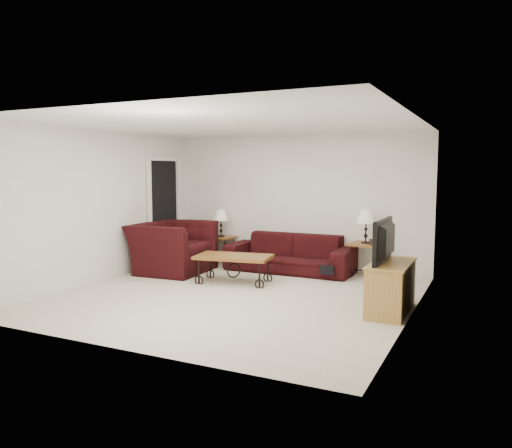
{
  "coord_description": "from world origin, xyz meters",
  "views": [
    {
      "loc": [
        3.42,
        -6.4,
        1.83
      ],
      "look_at": [
        0.0,
        0.7,
        1.0
      ],
      "focal_mm": 35.15,
      "sensor_mm": 36.0,
      "label": 1
    }
  ],
  "objects_px": {
    "armchair": "(173,247)",
    "tv_stand": "(391,287)",
    "backpack": "(329,266)",
    "television": "(391,241)",
    "coffee_table": "(234,269)",
    "side_table_left": "(221,250)",
    "side_table_right": "(365,260)",
    "lamp_right": "(366,226)",
    "sofa": "(290,253)",
    "lamp_left": "(221,223)"
  },
  "relations": [
    {
      "from": "armchair",
      "to": "tv_stand",
      "type": "bearing_deg",
      "value": -107.05
    },
    {
      "from": "backpack",
      "to": "television",
      "type": "bearing_deg",
      "value": -26.62
    },
    {
      "from": "coffee_table",
      "to": "backpack",
      "type": "distance_m",
      "value": 1.62
    },
    {
      "from": "backpack",
      "to": "armchair",
      "type": "bearing_deg",
      "value": -145.34
    },
    {
      "from": "side_table_left",
      "to": "backpack",
      "type": "xyz_separation_m",
      "value": [
        2.41,
        -0.55,
        -0.03
      ]
    },
    {
      "from": "side_table_right",
      "to": "lamp_right",
      "type": "relative_size",
      "value": 1.0
    },
    {
      "from": "armchair",
      "to": "television",
      "type": "height_order",
      "value": "television"
    },
    {
      "from": "side_table_right",
      "to": "tv_stand",
      "type": "bearing_deg",
      "value": -68.2
    },
    {
      "from": "sofa",
      "to": "television",
      "type": "relative_size",
      "value": 2.37
    },
    {
      "from": "side_table_right",
      "to": "sofa",
      "type": "bearing_deg",
      "value": -172.4
    },
    {
      "from": "lamp_right",
      "to": "television",
      "type": "relative_size",
      "value": 0.6
    },
    {
      "from": "armchair",
      "to": "sofa",
      "type": "bearing_deg",
      "value": -67.83
    },
    {
      "from": "sofa",
      "to": "lamp_left",
      "type": "xyz_separation_m",
      "value": [
        -1.54,
        0.18,
        0.47
      ]
    },
    {
      "from": "side_table_right",
      "to": "armchair",
      "type": "relative_size",
      "value": 0.42
    },
    {
      "from": "side_table_left",
      "to": "coffee_table",
      "type": "bearing_deg",
      "value": -53.77
    },
    {
      "from": "side_table_right",
      "to": "tv_stand",
      "type": "relative_size",
      "value": 0.54
    },
    {
      "from": "side_table_right",
      "to": "television",
      "type": "bearing_deg",
      "value": -68.68
    },
    {
      "from": "side_table_left",
      "to": "television",
      "type": "height_order",
      "value": "television"
    },
    {
      "from": "lamp_right",
      "to": "side_table_left",
      "type": "bearing_deg",
      "value": 180.0
    },
    {
      "from": "side_table_left",
      "to": "tv_stand",
      "type": "bearing_deg",
      "value": -29.23
    },
    {
      "from": "side_table_left",
      "to": "lamp_right",
      "type": "height_order",
      "value": "lamp_right"
    },
    {
      "from": "side_table_left",
      "to": "armchair",
      "type": "bearing_deg",
      "value": -108.84
    },
    {
      "from": "lamp_left",
      "to": "tv_stand",
      "type": "relative_size",
      "value": 0.49
    },
    {
      "from": "sofa",
      "to": "tv_stand",
      "type": "bearing_deg",
      "value": -41.1
    },
    {
      "from": "television",
      "to": "backpack",
      "type": "xyz_separation_m",
      "value": [
        -1.29,
        1.53,
        -0.7
      ]
    },
    {
      "from": "side_table_right",
      "to": "television",
      "type": "relative_size",
      "value": 0.6
    },
    {
      "from": "side_table_left",
      "to": "lamp_right",
      "type": "distance_m",
      "value": 2.95
    },
    {
      "from": "armchair",
      "to": "backpack",
      "type": "xyz_separation_m",
      "value": [
        2.8,
        0.56,
        -0.22
      ]
    },
    {
      "from": "lamp_right",
      "to": "coffee_table",
      "type": "height_order",
      "value": "lamp_right"
    },
    {
      "from": "coffee_table",
      "to": "side_table_right",
      "type": "bearing_deg",
      "value": 38.41
    },
    {
      "from": "sofa",
      "to": "lamp_left",
      "type": "height_order",
      "value": "lamp_left"
    },
    {
      "from": "sofa",
      "to": "backpack",
      "type": "xyz_separation_m",
      "value": [
        0.87,
        -0.37,
        -0.1
      ]
    },
    {
      "from": "armchair",
      "to": "coffee_table",
      "type": "bearing_deg",
      "value": -106.82
    },
    {
      "from": "tv_stand",
      "to": "coffee_table",
      "type": "bearing_deg",
      "value": 166.61
    },
    {
      "from": "lamp_left",
      "to": "tv_stand",
      "type": "distance_m",
      "value": 4.29
    },
    {
      "from": "sofa",
      "to": "armchair",
      "type": "xyz_separation_m",
      "value": [
        -1.92,
        -0.94,
        0.11
      ]
    },
    {
      "from": "side_table_left",
      "to": "armchair",
      "type": "distance_m",
      "value": 1.19
    },
    {
      "from": "lamp_left",
      "to": "tv_stand",
      "type": "height_order",
      "value": "lamp_left"
    },
    {
      "from": "sofa",
      "to": "lamp_right",
      "type": "bearing_deg",
      "value": 7.6
    },
    {
      "from": "tv_stand",
      "to": "backpack",
      "type": "distance_m",
      "value": 2.02
    },
    {
      "from": "side_table_right",
      "to": "lamp_right",
      "type": "height_order",
      "value": "lamp_right"
    },
    {
      "from": "sofa",
      "to": "side_table_left",
      "type": "relative_size",
      "value": 4.31
    },
    {
      "from": "side_table_left",
      "to": "lamp_left",
      "type": "relative_size",
      "value": 1.0
    },
    {
      "from": "sofa",
      "to": "side_table_right",
      "type": "distance_m",
      "value": 1.36
    },
    {
      "from": "sofa",
      "to": "television",
      "type": "bearing_deg",
      "value": -41.36
    },
    {
      "from": "side_table_left",
      "to": "backpack",
      "type": "relative_size",
      "value": 1.15
    },
    {
      "from": "side_table_right",
      "to": "tv_stand",
      "type": "distance_m",
      "value": 2.24
    },
    {
      "from": "television",
      "to": "backpack",
      "type": "bearing_deg",
      "value": -139.89
    },
    {
      "from": "side_table_left",
      "to": "backpack",
      "type": "distance_m",
      "value": 2.48
    },
    {
      "from": "coffee_table",
      "to": "television",
      "type": "distance_m",
      "value": 2.81
    }
  ]
}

